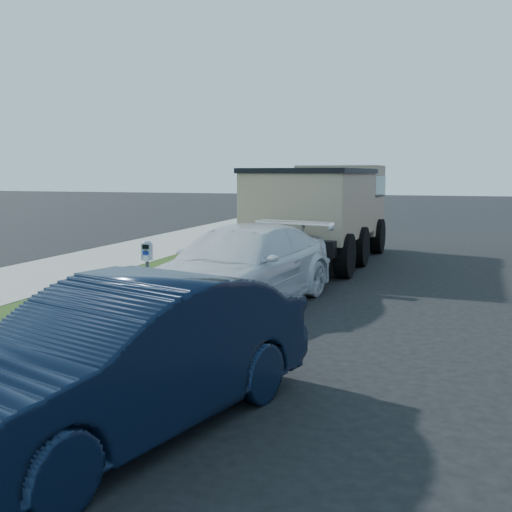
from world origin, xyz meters
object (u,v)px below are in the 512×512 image
(parking_meter, at_px, (147,261))
(dump_truck, at_px, (324,207))
(navy_sedan, at_px, (123,358))
(white_wagon, at_px, (240,266))

(parking_meter, relative_size, dump_truck, 0.18)
(parking_meter, bearing_deg, dump_truck, 74.15)
(navy_sedan, relative_size, dump_truck, 0.63)
(parking_meter, height_order, navy_sedan, navy_sedan)
(white_wagon, relative_size, navy_sedan, 1.15)
(parking_meter, distance_m, navy_sedan, 4.28)
(parking_meter, distance_m, dump_truck, 8.07)
(parking_meter, height_order, white_wagon, white_wagon)
(parking_meter, xyz_separation_m, dump_truck, (1.28, 7.95, 0.49))
(parking_meter, distance_m, white_wagon, 1.95)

